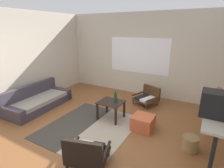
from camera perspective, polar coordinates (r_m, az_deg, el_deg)
ground_plane at (r=3.93m, az=-9.00°, el=-16.45°), size 7.80×7.80×0.00m
far_wall_with_window at (r=6.00m, az=8.90°, el=9.41°), size 5.60×0.13×2.70m
side_wall_left at (r=5.58m, az=-29.84°, el=6.69°), size 0.12×6.60×2.70m
area_rug at (r=4.22m, az=-7.26°, el=-13.69°), size 1.85×2.07×0.01m
couch at (r=5.48m, az=-22.99°, el=-5.11°), size 0.90×1.90×0.64m
coffee_table at (r=4.38m, az=-0.35°, el=-6.95°), size 0.60×0.54×0.46m
armchair_by_window at (r=5.36m, az=11.46°, el=-4.04°), size 0.79×0.77×0.53m
armchair_striped_foreground at (r=3.06m, az=-8.26°, el=-21.56°), size 0.78×0.74×0.61m
ottoman_orange at (r=4.10m, az=10.06°, el=-12.30°), size 0.46×0.46×0.32m
console_shelf at (r=3.49m, az=30.71°, el=-9.30°), size 0.39×1.53×0.86m
crt_television at (r=3.20m, az=31.52°, el=-5.75°), size 0.53×0.34×0.41m
clay_vase at (r=3.68m, az=31.27°, el=-4.13°), size 0.21×0.21×0.34m
glass_bottle at (r=4.31m, az=1.12°, el=-4.38°), size 0.08×0.08×0.27m
wicker_basket at (r=3.74m, az=24.13°, el=-17.28°), size 0.29×0.29×0.28m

